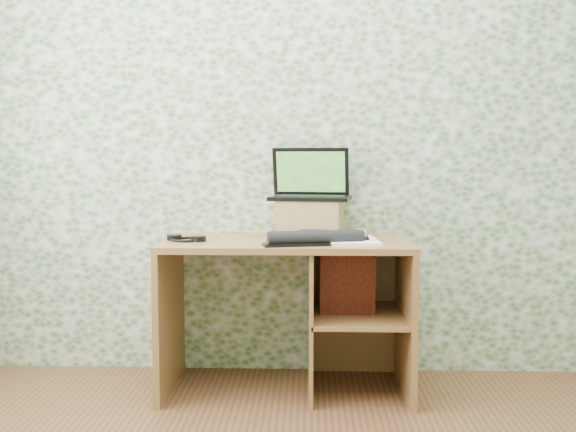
{
  "coord_description": "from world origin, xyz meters",
  "views": [
    {
      "loc": [
        0.11,
        -1.68,
        1.14
      ],
      "look_at": [
        0.01,
        1.39,
        0.87
      ],
      "focal_mm": 40.0,
      "sensor_mm": 36.0,
      "label": 1
    }
  ],
  "objects_px": {
    "riser": "(311,218)",
    "keyboard": "(316,238)",
    "laptop": "(311,187)",
    "desk": "(303,293)",
    "notepad": "(352,240)"
  },
  "relations": [
    {
      "from": "desk",
      "to": "laptop",
      "type": "relative_size",
      "value": 2.74
    },
    {
      "from": "keyboard",
      "to": "notepad",
      "type": "height_order",
      "value": "keyboard"
    },
    {
      "from": "keyboard",
      "to": "riser",
      "type": "bearing_deg",
      "value": 82.6
    },
    {
      "from": "riser",
      "to": "laptop",
      "type": "relative_size",
      "value": 0.72
    },
    {
      "from": "desk",
      "to": "notepad",
      "type": "relative_size",
      "value": 3.6
    },
    {
      "from": "notepad",
      "to": "laptop",
      "type": "bearing_deg",
      "value": 124.26
    },
    {
      "from": "laptop",
      "to": "keyboard",
      "type": "relative_size",
      "value": 0.88
    },
    {
      "from": "desk",
      "to": "laptop",
      "type": "distance_m",
      "value": 0.55
    },
    {
      "from": "laptop",
      "to": "desk",
      "type": "bearing_deg",
      "value": -94.8
    },
    {
      "from": "laptop",
      "to": "notepad",
      "type": "distance_m",
      "value": 0.4
    },
    {
      "from": "riser",
      "to": "laptop",
      "type": "xyz_separation_m",
      "value": [
        -0.0,
        0.04,
        0.16
      ]
    },
    {
      "from": "laptop",
      "to": "keyboard",
      "type": "height_order",
      "value": "laptop"
    },
    {
      "from": "riser",
      "to": "keyboard",
      "type": "bearing_deg",
      "value": -84.55
    },
    {
      "from": "riser",
      "to": "notepad",
      "type": "distance_m",
      "value": 0.3
    },
    {
      "from": "riser",
      "to": "notepad",
      "type": "relative_size",
      "value": 0.95
    }
  ]
}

